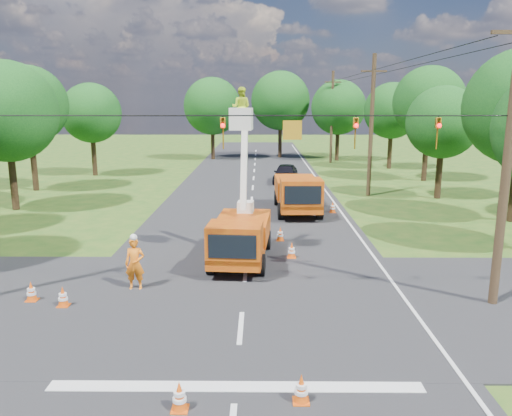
{
  "coord_description": "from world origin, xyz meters",
  "views": [
    {
      "loc": [
        0.58,
        -13.97,
        6.74
      ],
      "look_at": [
        0.42,
        5.35,
        2.6
      ],
      "focal_mm": 35.0,
      "sensor_mm": 36.0,
      "label": 1
    }
  ],
  "objects_px": {
    "traffic_cone_3": "(280,234)",
    "pole_right_far": "(332,116)",
    "traffic_cone_2": "(292,250)",
    "tree_left_e": "(28,105)",
    "tree_right_c": "(443,123)",
    "traffic_cone_1": "(301,389)",
    "tree_right_d": "(429,102)",
    "distant_car": "(286,173)",
    "tree_far_b": "(280,101)",
    "traffic_cone_5": "(31,292)",
    "tree_left_d": "(6,112)",
    "bucket_truck": "(241,227)",
    "tree_right_e": "(392,111)",
    "pole_right_mid": "(371,125)",
    "ground_worker": "(135,264)",
    "second_truck": "(298,193)",
    "traffic_cone_7": "(333,207)",
    "traffic_cone_4": "(63,297)",
    "tree_far_a": "(212,106)",
    "traffic_cone_0": "(179,396)",
    "pole_right_near": "(508,154)",
    "tree_left_f": "(91,113)"
  },
  "relations": [
    {
      "from": "pole_right_mid",
      "to": "tree_far_a",
      "type": "height_order",
      "value": "pole_right_mid"
    },
    {
      "from": "tree_left_e",
      "to": "tree_right_d",
      "type": "distance_m",
      "value": 31.99
    },
    {
      "from": "bucket_truck",
      "to": "tree_right_e",
      "type": "bearing_deg",
      "value": 69.8
    },
    {
      "from": "traffic_cone_3",
      "to": "traffic_cone_7",
      "type": "distance_m",
      "value": 7.24
    },
    {
      "from": "distant_car",
      "to": "second_truck",
      "type": "bearing_deg",
      "value": -80.62
    },
    {
      "from": "pole_right_mid",
      "to": "ground_worker",
      "type": "bearing_deg",
      "value": -123.58
    },
    {
      "from": "traffic_cone_0",
      "to": "tree_far_b",
      "type": "bearing_deg",
      "value": 85.31
    },
    {
      "from": "traffic_cone_3",
      "to": "pole_right_far",
      "type": "distance_m",
      "value": 33.34
    },
    {
      "from": "pole_right_far",
      "to": "pole_right_near",
      "type": "bearing_deg",
      "value": -90.0
    },
    {
      "from": "traffic_cone_2",
      "to": "tree_left_e",
      "type": "bearing_deg",
      "value": 137.76
    },
    {
      "from": "pole_right_mid",
      "to": "tree_far_b",
      "type": "bearing_deg",
      "value": 102.41
    },
    {
      "from": "traffic_cone_2",
      "to": "traffic_cone_7",
      "type": "distance_m",
      "value": 9.64
    },
    {
      "from": "second_truck",
      "to": "traffic_cone_2",
      "type": "bearing_deg",
      "value": -97.03
    },
    {
      "from": "tree_left_d",
      "to": "tree_right_d",
      "type": "distance_m",
      "value": 32.13
    },
    {
      "from": "traffic_cone_3",
      "to": "tree_right_c",
      "type": "height_order",
      "value": "tree_right_c"
    },
    {
      "from": "tree_left_d",
      "to": "tree_right_e",
      "type": "xyz_separation_m",
      "value": [
        28.8,
        20.0,
        -0.31
      ]
    },
    {
      "from": "pole_right_mid",
      "to": "pole_right_near",
      "type": "bearing_deg",
      "value": -90.0
    },
    {
      "from": "tree_left_d",
      "to": "tree_right_c",
      "type": "relative_size",
      "value": 1.18
    },
    {
      "from": "tree_left_e",
      "to": "bucket_truck",
      "type": "bearing_deg",
      "value": -46.64
    },
    {
      "from": "distant_car",
      "to": "tree_far_b",
      "type": "xyz_separation_m",
      "value": [
        0.26,
        19.12,
        6.02
      ]
    },
    {
      "from": "second_truck",
      "to": "pole_right_far",
      "type": "xyz_separation_m",
      "value": [
        5.62,
        25.9,
        3.85
      ]
    },
    {
      "from": "traffic_cone_4",
      "to": "tree_far_a",
      "type": "xyz_separation_m",
      "value": [
        1.0,
        43.39,
        5.83
      ]
    },
    {
      "from": "pole_right_near",
      "to": "tree_left_e",
      "type": "xyz_separation_m",
      "value": [
        -25.3,
        22.0,
        1.38
      ]
    },
    {
      "from": "traffic_cone_0",
      "to": "traffic_cone_4",
      "type": "bearing_deg",
      "value": 130.11
    },
    {
      "from": "traffic_cone_1",
      "to": "tree_right_d",
      "type": "bearing_deg",
      "value": 67.94
    },
    {
      "from": "tree_left_e",
      "to": "traffic_cone_5",
      "type": "bearing_deg",
      "value": -66.51
    },
    {
      "from": "traffic_cone_3",
      "to": "tree_left_d",
      "type": "relative_size",
      "value": 0.08
    },
    {
      "from": "tree_left_e",
      "to": "tree_left_f",
      "type": "relative_size",
      "value": 1.12
    },
    {
      "from": "traffic_cone_3",
      "to": "tree_left_e",
      "type": "relative_size",
      "value": 0.08
    },
    {
      "from": "traffic_cone_0",
      "to": "pole_right_far",
      "type": "distance_m",
      "value": 47.34
    },
    {
      "from": "traffic_cone_2",
      "to": "tree_far_a",
      "type": "height_order",
      "value": "tree_far_a"
    },
    {
      "from": "traffic_cone_3",
      "to": "tree_left_d",
      "type": "distance_m",
      "value": 19.0
    },
    {
      "from": "tree_right_d",
      "to": "tree_left_d",
      "type": "bearing_deg",
      "value": -158.07
    },
    {
      "from": "pole_right_near",
      "to": "tree_left_f",
      "type": "distance_m",
      "value": 37.99
    },
    {
      "from": "distant_car",
      "to": "tree_left_d",
      "type": "bearing_deg",
      "value": -139.8
    },
    {
      "from": "traffic_cone_5",
      "to": "tree_right_d",
      "type": "xyz_separation_m",
      "value": [
        22.06,
        26.94,
        6.32
      ]
    },
    {
      "from": "traffic_cone_2",
      "to": "traffic_cone_3",
      "type": "height_order",
      "value": "same"
    },
    {
      "from": "traffic_cone_4",
      "to": "tree_left_f",
      "type": "xyz_separation_m",
      "value": [
        -8.8,
        30.39,
        5.33
      ]
    },
    {
      "from": "traffic_cone_1",
      "to": "tree_right_e",
      "type": "relative_size",
      "value": 0.08
    },
    {
      "from": "traffic_cone_4",
      "to": "ground_worker",
      "type": "bearing_deg",
      "value": 38.48
    },
    {
      "from": "tree_right_c",
      "to": "traffic_cone_5",
      "type": "bearing_deg",
      "value": -137.22
    },
    {
      "from": "traffic_cone_5",
      "to": "tree_left_d",
      "type": "relative_size",
      "value": 0.08
    },
    {
      "from": "tree_far_a",
      "to": "traffic_cone_5",
      "type": "bearing_deg",
      "value": -93.02
    },
    {
      "from": "traffic_cone_2",
      "to": "tree_far_b",
      "type": "distance_m",
      "value": 40.57
    },
    {
      "from": "traffic_cone_2",
      "to": "traffic_cone_4",
      "type": "xyz_separation_m",
      "value": [
        -7.97,
        -5.35,
        0.0
      ]
    },
    {
      "from": "traffic_cone_7",
      "to": "pole_right_mid",
      "type": "distance_m",
      "value": 8.33
    },
    {
      "from": "traffic_cone_2",
      "to": "traffic_cone_5",
      "type": "relative_size",
      "value": 1.0
    },
    {
      "from": "pole_right_near",
      "to": "tree_right_e",
      "type": "distance_m",
      "value": 35.41
    },
    {
      "from": "traffic_cone_1",
      "to": "tree_far_b",
      "type": "relative_size",
      "value": 0.07
    },
    {
      "from": "distant_car",
      "to": "tree_far_a",
      "type": "bearing_deg",
      "value": 123.02
    }
  ]
}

